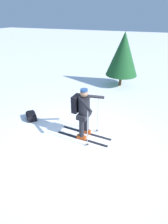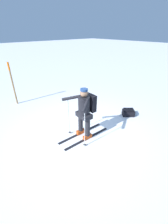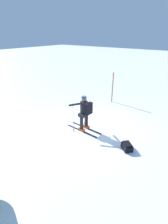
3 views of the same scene
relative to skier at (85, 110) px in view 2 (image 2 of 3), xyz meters
The scene contains 4 objects.
ground_plane 1.01m from the skier, ahead, with size 80.00×80.00×0.00m, color white.
skier is the anchor object (origin of this frame).
dropped_backpack 2.35m from the skier, 95.00° to the right, with size 0.55×0.56×0.28m.
trail_marker 3.99m from the skier, 10.97° to the left, with size 0.07×0.07×1.89m.
Camera 2 is at (-3.27, 2.66, 3.09)m, focal length 24.00 mm.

